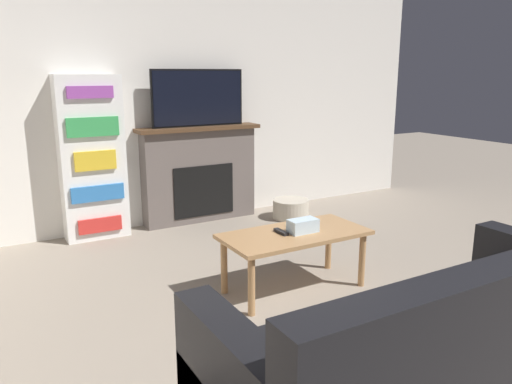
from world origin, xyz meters
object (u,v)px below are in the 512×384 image
object	(u,v)px
couch	(434,366)
storage_basket	(291,209)
tv	(198,98)
bookshelf	(92,159)
coffee_table	(295,240)
fireplace	(200,174)

from	to	relation	value
couch	storage_basket	bearing A→B (deg)	66.92
tv	bookshelf	distance (m)	1.26
bookshelf	storage_basket	world-z (taller)	bookshelf
tv	bookshelf	bearing A→B (deg)	-179.85
bookshelf	storage_basket	xyz separation A→B (m)	(2.05, -0.42, -0.69)
couch	storage_basket	xyz separation A→B (m)	(1.35, 3.17, -0.21)
coffee_table	tv	bearing A→B (deg)	86.32
fireplace	storage_basket	distance (m)	1.10
couch	bookshelf	xyz separation A→B (m)	(-0.69, 3.59, 0.48)
fireplace	bookshelf	size ratio (longest dim) A/B	0.85
couch	coffee_table	distance (m)	1.60
tv	couch	distance (m)	3.76
couch	bookshelf	bearing A→B (deg)	100.96
couch	coffee_table	xyz separation A→B (m)	(0.31, 1.57, 0.08)
fireplace	tv	xyz separation A→B (m)	(0.00, -0.02, 0.82)
fireplace	couch	world-z (taller)	fireplace
tv	coffee_table	distance (m)	2.24
fireplace	bookshelf	bearing A→B (deg)	-178.84
tv	storage_basket	bearing A→B (deg)	-24.68
fireplace	couch	distance (m)	3.64
fireplace	bookshelf	distance (m)	1.16
tv	storage_basket	distance (m)	1.60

